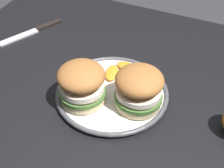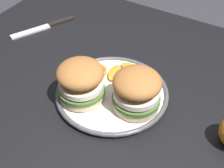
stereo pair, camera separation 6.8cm
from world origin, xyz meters
name	(u,v)px [view 2 (the right image)]	position (x,y,z in m)	size (l,w,h in m)	color
dining_table	(131,122)	(0.00, 0.00, 0.64)	(1.17, 0.85, 0.75)	black
dinner_plate	(112,93)	(-0.04, -0.04, 0.76)	(0.29, 0.29, 0.02)	white
sandwich_half_left	(137,90)	(0.03, -0.05, 0.82)	(0.14, 0.14, 0.10)	beige
sandwich_half_right	(81,81)	(-0.09, -0.09, 0.82)	(0.14, 0.14, 0.10)	beige
orange_peel_curled	(144,81)	(0.01, 0.03, 0.78)	(0.07, 0.07, 0.01)	orange
orange_peel_strip_long	(132,68)	(-0.04, 0.06, 0.77)	(0.07, 0.04, 0.01)	orange
orange_peel_strip_short	(115,73)	(-0.07, 0.02, 0.77)	(0.05, 0.07, 0.01)	orange
orange_peel_small_curl	(97,71)	(-0.11, 0.01, 0.77)	(0.07, 0.07, 0.01)	orange
table_knife	(48,26)	(-0.39, 0.13, 0.75)	(0.12, 0.21, 0.01)	silver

